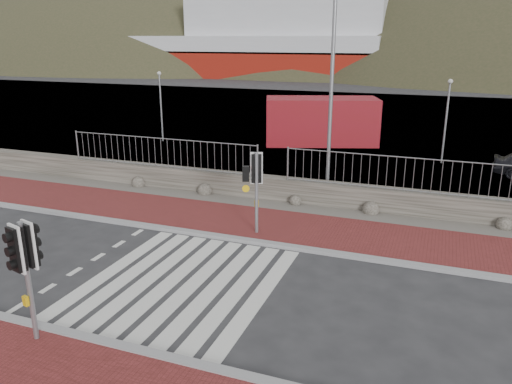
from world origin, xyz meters
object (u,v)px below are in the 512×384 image
at_px(traffic_signal_near, 25,257).
at_px(shipping_container, 321,121).
at_px(ferry, 249,42).
at_px(streetlight, 336,79).
at_px(traffic_signal_far, 255,176).

relative_size(traffic_signal_near, shipping_container, 0.41).
bearing_deg(ferry, streetlight, -65.93).
height_order(ferry, shipping_container, ferry).
distance_m(traffic_signal_far, streetlight, 5.36).
distance_m(traffic_signal_far, shipping_container, 14.86).
relative_size(traffic_signal_far, shipping_container, 0.42).
bearing_deg(streetlight, traffic_signal_far, -122.90).
bearing_deg(traffic_signal_far, traffic_signal_near, 51.83).
xyz_separation_m(traffic_signal_far, shipping_container, (-1.43, 14.77, -0.60)).
bearing_deg(ferry, traffic_signal_near, -72.05).
height_order(ferry, traffic_signal_far, ferry).
height_order(ferry, streetlight, ferry).
bearing_deg(traffic_signal_far, ferry, -89.66).
distance_m(ferry, traffic_signal_far, 69.08).
bearing_deg(shipping_container, streetlight, -93.54).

